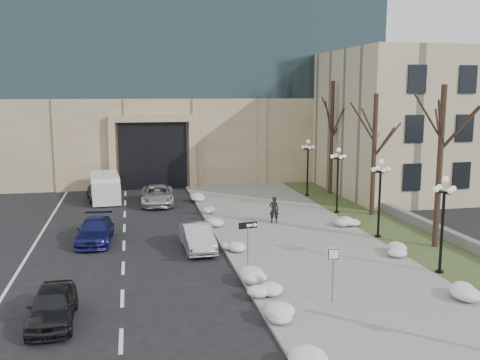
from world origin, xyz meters
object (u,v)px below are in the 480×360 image
object	(u,v)px
lamppost_a	(443,212)
lamppost_c	(338,172)
box_truck	(105,188)
car_d	(157,195)
one_way_sign	(251,231)
car_c	(95,231)
pedestrian	(274,210)
car_a	(52,306)
lamppost_b	(380,188)
car_b	(197,237)
car_e	(98,192)
keep_sign	(333,263)
lamppost_d	(308,160)

from	to	relation	value
lamppost_a	lamppost_c	world-z (taller)	same
box_truck	lamppost_a	distance (m)	27.24
car_d	one_way_sign	world-z (taller)	one_way_sign
car_c	pedestrian	world-z (taller)	pedestrian
car_a	car_d	size ratio (longest dim) A/B	0.78
pedestrian	lamppost_b	xyz separation A→B (m)	(5.17, -4.52, 2.09)
car_b	car_e	bearing A→B (deg)	109.65
car_d	keep_sign	distance (m)	22.24
lamppost_a	car_a	bearing A→B (deg)	-173.53
lamppost_d	keep_sign	bearing A→B (deg)	-106.20
car_a	car_e	size ratio (longest dim) A/B	1.02
pedestrian	lamppost_c	bearing A→B (deg)	-141.38
car_b	lamppost_c	bearing A→B (deg)	29.45
car_e	one_way_sign	bearing A→B (deg)	-75.72
car_c	keep_sign	distance (m)	15.32
car_a	car_e	world-z (taller)	car_a
car_c	lamppost_a	size ratio (longest dim) A/B	0.99
car_c	lamppost_a	bearing A→B (deg)	-25.96
one_way_sign	keep_sign	size ratio (longest dim) A/B	1.07
one_way_sign	lamppost_b	world-z (taller)	lamppost_b
car_e	one_way_sign	size ratio (longest dim) A/B	1.54
box_truck	lamppost_d	world-z (taller)	lamppost_d
lamppost_d	one_way_sign	bearing A→B (deg)	-116.46
lamppost_b	car_b	bearing A→B (deg)	-179.21
car_b	one_way_sign	distance (m)	5.18
car_c	box_truck	world-z (taller)	box_truck
lamppost_c	keep_sign	bearing A→B (deg)	-112.43
one_way_sign	lamppost_d	size ratio (longest dim) A/B	0.54
car_a	car_d	xyz separation A→B (m)	(5.00, 20.90, 0.03)
car_b	car_d	xyz separation A→B (m)	(-1.52, 12.59, 0.01)
car_d	lamppost_c	bearing A→B (deg)	-23.21
keep_sign	lamppost_c	world-z (taller)	lamppost_c
pedestrian	lamppost_a	distance (m)	12.35
keep_sign	lamppost_d	bearing A→B (deg)	82.62
car_e	lamppost_d	world-z (taller)	lamppost_d
car_c	car_d	bearing A→B (deg)	70.42
one_way_sign	lamppost_a	size ratio (longest dim) A/B	0.54
box_truck	keep_sign	distance (m)	26.14
car_e	keep_sign	world-z (taller)	keep_sign
car_c	lamppost_a	xyz separation A→B (m)	(16.42, -9.06, 2.39)
lamppost_c	lamppost_a	bearing A→B (deg)	-90.00
car_a	box_truck	bearing A→B (deg)	86.99
car_b	lamppost_b	bearing A→B (deg)	-1.37
car_a	car_e	bearing A→B (deg)	88.38
one_way_sign	lamppost_b	bearing A→B (deg)	19.18
pedestrian	one_way_sign	size ratio (longest dim) A/B	0.67
one_way_sign	lamppost_b	size ratio (longest dim) A/B	0.54
keep_sign	box_truck	bearing A→B (deg)	121.25
car_a	lamppost_d	size ratio (longest dim) A/B	0.86
pedestrian	one_way_sign	distance (m)	10.00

